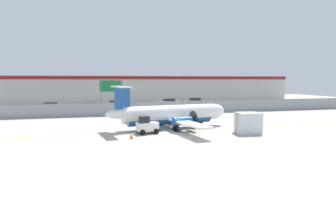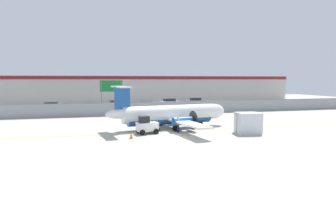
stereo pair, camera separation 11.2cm
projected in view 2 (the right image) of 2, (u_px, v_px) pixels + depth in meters
The scene contains 17 objects.
ground_plane at pixel (169, 132), 32.46m from camera, with size 140.00×140.00×0.01m.
perimeter_fence at pixel (143, 108), 47.71m from camera, with size 98.00×0.10×2.10m.
parking_lot_strip at pixel (132, 108), 58.86m from camera, with size 98.00×17.00×0.12m.
background_building at pixel (122, 89), 76.27m from camera, with size 91.00×8.10×6.50m.
commuter_airplane at pixel (172, 114), 34.65m from camera, with size 14.81×16.06×4.92m.
baggage_tug at pixel (147, 126), 31.17m from camera, with size 2.48×1.70×1.88m.
ground_crew_worker at pixel (178, 124), 31.92m from camera, with size 0.36×0.54×1.70m.
cargo_container at pixel (248, 123), 31.34m from camera, with size 2.67×2.33×2.20m.
traffic_cone_near_left at pixel (196, 126), 34.57m from camera, with size 0.36×0.36×0.64m.
traffic_cone_near_right at pixel (131, 135), 28.66m from camera, with size 0.36×0.36×0.64m.
parked_car_0 at pixel (52, 107), 52.63m from camera, with size 4.24×2.08×1.58m.
parked_car_1 at pixel (93, 107), 51.61m from camera, with size 4.39×2.43×1.58m.
parked_car_2 at pixel (115, 104), 57.32m from camera, with size 4.34×2.32×1.58m.
parked_car_3 at pixel (147, 106), 54.66m from camera, with size 4.29×2.20×1.58m.
parked_car_4 at pixel (170, 102), 62.52m from camera, with size 4.35×2.34×1.58m.
parked_car_5 at pixel (195, 101), 65.13m from camera, with size 4.34×2.30×1.58m.
highway_sign at pixel (111, 89), 48.01m from camera, with size 3.60×0.14×5.50m.
Camera 2 is at (-8.45, -28.91, 5.63)m, focal length 32.00 mm.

